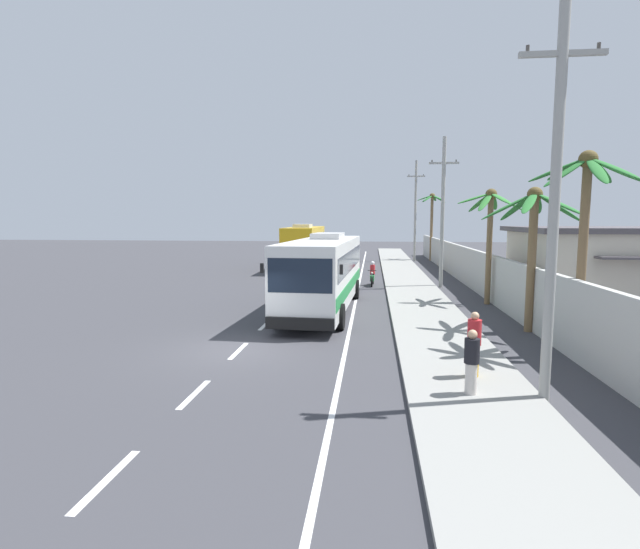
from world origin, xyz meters
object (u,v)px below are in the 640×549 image
at_px(motorcycle_beside_bus, 372,276).
at_px(pedestrian_near_kerb, 472,361).
at_px(pedestrian_midwalk, 474,343).
at_px(utility_pole_far, 415,210).
at_px(coach_bus_foreground, 324,270).
at_px(palm_second, 432,213).
at_px(utility_pole_nearest, 555,200).
at_px(coach_bus_far_lane, 305,245).
at_px(utility_pole_mid, 443,211).
at_px(palm_fourth, 533,229).
at_px(palm_third, 490,220).
at_px(palm_nearest, 585,205).

distance_m(motorcycle_beside_bus, pedestrian_near_kerb, 20.11).
height_order(pedestrian_midwalk, utility_pole_far, utility_pole_far).
relative_size(coach_bus_foreground, palm_second, 1.68).
distance_m(pedestrian_midwalk, utility_pole_nearest, 4.15).
distance_m(coach_bus_far_lane, utility_pole_far, 13.67).
relative_size(motorcycle_beside_bus, utility_pole_mid, 0.21).
distance_m(coach_bus_far_lane, palm_fourth, 26.18).
bearing_deg(pedestrian_near_kerb, utility_pole_mid, 62.91).
height_order(motorcycle_beside_bus, palm_fourth, palm_fourth).
xyz_separation_m(pedestrian_midwalk, utility_pole_nearest, (1.37, -1.33, 3.68)).
relative_size(coach_bus_foreground, coach_bus_far_lane, 0.96).
bearing_deg(palm_second, motorcycle_beside_bus, -106.86).
height_order(pedestrian_midwalk, palm_third, palm_third).
distance_m(motorcycle_beside_bus, utility_pole_nearest, 20.78).
xyz_separation_m(pedestrian_midwalk, utility_pole_mid, (1.65, 18.22, 3.80)).
xyz_separation_m(pedestrian_midwalk, palm_fourth, (3.33, 6.19, 2.89)).
bearing_deg(pedestrian_near_kerb, palm_third, 54.37).
distance_m(coach_bus_foreground, utility_pole_nearest, 13.13).
bearing_deg(palm_second, palm_third, -90.62).
height_order(motorcycle_beside_bus, palm_third, palm_third).
height_order(coach_bus_far_lane, pedestrian_midwalk, coach_bus_far_lane).
distance_m(coach_bus_foreground, utility_pole_mid, 11.13).
distance_m(coach_bus_foreground, coach_bus_far_lane, 19.94).
bearing_deg(palm_third, palm_nearest, -85.81).
distance_m(pedestrian_midwalk, palm_nearest, 6.09).
bearing_deg(utility_pole_far, palm_second, 29.40).
distance_m(coach_bus_far_lane, palm_second, 15.57).
xyz_separation_m(utility_pole_mid, palm_third, (1.49, -5.98, -0.58)).
xyz_separation_m(utility_pole_nearest, utility_pole_mid, (0.28, 19.55, 0.11)).
distance_m(motorcycle_beside_bus, utility_pole_mid, 6.05).
relative_size(motorcycle_beside_bus, utility_pole_nearest, 0.22).
relative_size(pedestrian_near_kerb, palm_fourth, 0.28).
bearing_deg(utility_pole_far, pedestrian_midwalk, -92.50).
height_order(coach_bus_foreground, utility_pole_far, utility_pole_far).
xyz_separation_m(pedestrian_midwalk, palm_nearest, (3.82, 2.97, 3.70)).
xyz_separation_m(coach_bus_foreground, utility_pole_far, (6.64, 27.98, 3.41)).
xyz_separation_m(utility_pole_mid, palm_second, (1.77, 20.55, 0.15)).
bearing_deg(motorcycle_beside_bus, pedestrian_near_kerb, -83.27).
height_order(coach_bus_foreground, motorcycle_beside_bus, coach_bus_foreground).
bearing_deg(motorcycle_beside_bus, palm_third, -47.72).
bearing_deg(palm_second, palm_fourth, -90.17).
height_order(pedestrian_midwalk, palm_nearest, palm_nearest).
xyz_separation_m(coach_bus_foreground, pedestrian_midwalk, (4.99, -9.80, -0.84)).
bearing_deg(pedestrian_midwalk, utility_pole_nearest, -168.31).
xyz_separation_m(pedestrian_midwalk, palm_second, (3.42, 38.78, 3.95)).
bearing_deg(palm_third, palm_second, 89.38).
height_order(coach_bus_foreground, utility_pole_mid, utility_pole_mid).
xyz_separation_m(utility_pole_nearest, utility_pole_far, (0.28, 39.11, 0.57)).
height_order(motorcycle_beside_bus, palm_second, palm_second).
bearing_deg(pedestrian_near_kerb, utility_pole_nearest, -21.33).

